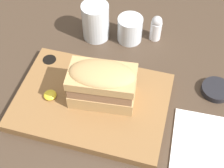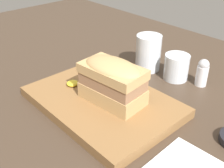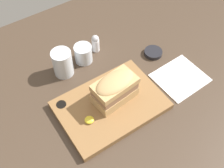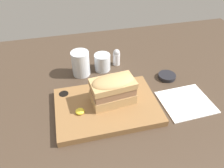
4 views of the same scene
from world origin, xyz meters
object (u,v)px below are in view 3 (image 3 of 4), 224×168
water_glass (63,64)px  condiment_dish (153,53)px  wine_glass (83,54)px  napkin (180,78)px  serving_board (110,105)px  sandwich (115,88)px  salt_shaker (95,43)px

water_glass → condiment_dish: 35.97cm
wine_glass → napkin: 37.65cm
napkin → condiment_dish: size_ratio=2.56×
water_glass → wine_glass: bearing=7.9°
serving_board → napkin: serving_board is taller
serving_board → condiment_dish: size_ratio=4.91×
water_glass → wine_glass: (9.33, 1.29, -1.19)cm
sandwich → salt_shaker: size_ratio=2.04×
napkin → condiment_dish: (-0.56, 15.31, 0.60)cm
water_glass → salt_shaker: water_glass is taller
condiment_dish → salt_shaker: bearing=140.6°
wine_glass → water_glass: bearing=-172.1°
wine_glass → condiment_dish: wine_glass is taller
salt_shaker → wine_glass: bearing=-162.4°
water_glass → wine_glass: size_ratio=1.47×
serving_board → sandwich: (2.50, 0.97, 6.72)cm
water_glass → salt_shaker: size_ratio=1.38×
sandwich → serving_board: bearing=-158.7°
wine_glass → salt_shaker: salt_shaker is taller
napkin → condiment_dish: bearing=92.1°
serving_board → sandwich: bearing=21.3°
napkin → water_glass: bearing=142.5°
water_glass → salt_shaker: 16.53cm
condiment_dish → water_glass: bearing=161.8°
wine_glass → condiment_dish: size_ratio=1.00×
serving_board → salt_shaker: (10.36, 26.18, 2.69)cm
sandwich → salt_shaker: (7.86, 25.20, -4.03)cm
wine_glass → condiment_dish: 27.75cm
sandwich → wine_glass: 23.50cm
napkin → condiment_dish: condiment_dish is taller
sandwich → condiment_dish: bearing=22.4°
wine_glass → napkin: (25.21, -27.79, -3.17)cm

